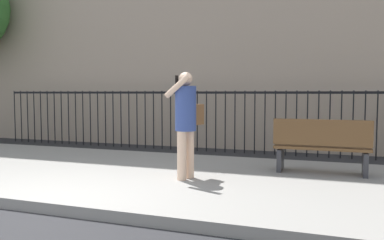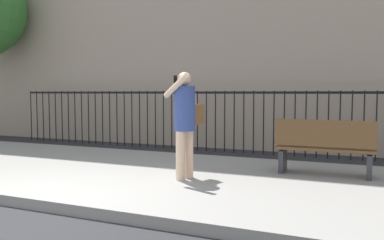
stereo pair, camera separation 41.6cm
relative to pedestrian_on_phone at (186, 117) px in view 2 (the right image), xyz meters
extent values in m
plane|color=#28282B|center=(-1.31, -1.95, -1.15)|extent=(60.00, 60.00, 0.00)
cube|color=gray|center=(-1.31, 0.25, -1.08)|extent=(28.00, 4.40, 0.15)
cube|color=black|center=(-1.31, 3.95, 0.40)|extent=(12.00, 0.04, 0.06)
cylinder|color=black|center=(-7.31, 3.95, -0.35)|extent=(0.03, 0.03, 1.60)
cylinder|color=black|center=(-7.06, 3.95, -0.35)|extent=(0.03, 0.03, 1.60)
cylinder|color=black|center=(-6.80, 3.95, -0.35)|extent=(0.03, 0.03, 1.60)
cylinder|color=black|center=(-6.55, 3.95, -0.35)|extent=(0.03, 0.03, 1.60)
cylinder|color=black|center=(-6.29, 3.95, -0.35)|extent=(0.03, 0.03, 1.60)
cylinder|color=black|center=(-6.04, 3.95, -0.35)|extent=(0.03, 0.03, 1.60)
cylinder|color=black|center=(-5.78, 3.95, -0.35)|extent=(0.03, 0.03, 1.60)
cylinder|color=black|center=(-5.53, 3.95, -0.35)|extent=(0.03, 0.03, 1.60)
cylinder|color=black|center=(-5.27, 3.95, -0.35)|extent=(0.03, 0.03, 1.60)
cylinder|color=black|center=(-5.02, 3.95, -0.35)|extent=(0.03, 0.03, 1.60)
cylinder|color=black|center=(-4.76, 3.95, -0.35)|extent=(0.03, 0.03, 1.60)
cylinder|color=black|center=(-4.51, 3.95, -0.35)|extent=(0.03, 0.03, 1.60)
cylinder|color=black|center=(-4.25, 3.95, -0.35)|extent=(0.03, 0.03, 1.60)
cylinder|color=black|center=(-3.99, 3.95, -0.35)|extent=(0.03, 0.03, 1.60)
cylinder|color=black|center=(-3.74, 3.95, -0.35)|extent=(0.03, 0.03, 1.60)
cylinder|color=black|center=(-3.48, 3.95, -0.35)|extent=(0.03, 0.03, 1.60)
cylinder|color=black|center=(-3.23, 3.95, -0.35)|extent=(0.03, 0.03, 1.60)
cylinder|color=black|center=(-2.97, 3.95, -0.35)|extent=(0.03, 0.03, 1.60)
cylinder|color=black|center=(-2.72, 3.95, -0.35)|extent=(0.03, 0.03, 1.60)
cylinder|color=black|center=(-2.46, 3.95, -0.35)|extent=(0.03, 0.03, 1.60)
cylinder|color=black|center=(-2.21, 3.95, -0.35)|extent=(0.03, 0.03, 1.60)
cylinder|color=black|center=(-1.95, 3.95, -0.35)|extent=(0.03, 0.03, 1.60)
cylinder|color=black|center=(-1.70, 3.95, -0.35)|extent=(0.03, 0.03, 1.60)
cylinder|color=black|center=(-1.44, 3.95, -0.35)|extent=(0.03, 0.03, 1.60)
cylinder|color=black|center=(-1.19, 3.95, -0.35)|extent=(0.03, 0.03, 1.60)
cylinder|color=black|center=(-0.93, 3.95, -0.35)|extent=(0.03, 0.03, 1.60)
cylinder|color=black|center=(-0.68, 3.95, -0.35)|extent=(0.03, 0.03, 1.60)
cylinder|color=black|center=(-0.42, 3.95, -0.35)|extent=(0.03, 0.03, 1.60)
cylinder|color=black|center=(-0.16, 3.95, -0.35)|extent=(0.03, 0.03, 1.60)
cylinder|color=black|center=(0.09, 3.95, -0.35)|extent=(0.03, 0.03, 1.60)
cylinder|color=black|center=(0.35, 3.95, -0.35)|extent=(0.03, 0.03, 1.60)
cylinder|color=black|center=(0.60, 3.95, -0.35)|extent=(0.03, 0.03, 1.60)
cylinder|color=black|center=(0.86, 3.95, -0.35)|extent=(0.03, 0.03, 1.60)
cylinder|color=black|center=(1.11, 3.95, -0.35)|extent=(0.03, 0.03, 1.60)
cylinder|color=black|center=(1.37, 3.95, -0.35)|extent=(0.03, 0.03, 1.60)
cylinder|color=black|center=(1.62, 3.95, -0.35)|extent=(0.03, 0.03, 1.60)
cylinder|color=black|center=(1.88, 3.95, -0.35)|extent=(0.03, 0.03, 1.60)
cylinder|color=black|center=(2.13, 3.95, -0.35)|extent=(0.03, 0.03, 1.60)
cylinder|color=black|center=(2.39, 3.95, -0.35)|extent=(0.03, 0.03, 1.60)
cylinder|color=black|center=(2.64, 3.95, -0.35)|extent=(0.03, 0.03, 1.60)
cylinder|color=black|center=(2.90, 3.95, -0.35)|extent=(0.03, 0.03, 1.60)
cylinder|color=beige|center=(-0.04, -0.12, -0.61)|extent=(0.15, 0.15, 0.79)
cylinder|color=beige|center=(0.02, 0.07, -0.61)|extent=(0.15, 0.15, 0.79)
cylinder|color=#33478C|center=(-0.01, -0.02, 0.14)|extent=(0.43, 0.43, 0.72)
sphere|color=beige|center=(-0.01, -0.02, 0.61)|extent=(0.22, 0.22, 0.22)
cylinder|color=beige|center=(-0.07, -0.22, 0.50)|extent=(0.50, 0.24, 0.39)
cylinder|color=beige|center=(0.05, 0.17, 0.12)|extent=(0.09, 0.09, 0.55)
cube|color=black|center=(-0.11, -0.15, 0.59)|extent=(0.03, 0.07, 0.15)
cube|color=brown|center=(0.07, 0.22, 0.03)|extent=(0.24, 0.32, 0.34)
cube|color=brown|center=(2.05, 1.20, -0.55)|extent=(1.60, 0.45, 0.05)
cube|color=brown|center=(2.05, 1.00, -0.27)|extent=(1.60, 0.06, 0.44)
cube|color=#333338|center=(1.35, 1.20, -0.80)|extent=(0.08, 0.41, 0.40)
cube|color=#333338|center=(2.75, 1.20, -0.80)|extent=(0.08, 0.41, 0.40)
camera|label=1|loc=(2.26, -6.00, 0.40)|focal=37.29mm
camera|label=2|loc=(2.64, -5.84, 0.40)|focal=37.29mm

